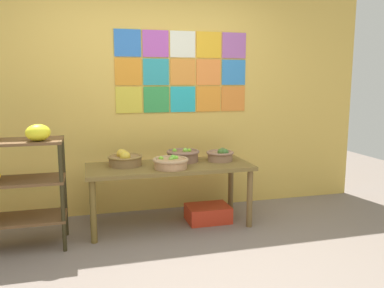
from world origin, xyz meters
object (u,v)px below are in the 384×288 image
fruit_basket_left (221,155)px  fruit_basket_right (171,163)px  display_table (169,172)px  produce_crate_under_table (208,213)px  fruit_basket_back_left (183,155)px  banana_shelf_unit (0,180)px  fruit_basket_centre (125,159)px

fruit_basket_left → fruit_basket_right: size_ratio=0.83×
display_table → produce_crate_under_table: (0.42, -0.01, -0.48)m
display_table → fruit_basket_left: 0.59m
fruit_basket_right → fruit_basket_back_left: 0.35m
banana_shelf_unit → fruit_basket_back_left: banana_shelf_unit is taller
fruit_basket_centre → fruit_basket_right: 0.49m
banana_shelf_unit → display_table: (1.55, 0.23, -0.07)m
display_table → produce_crate_under_table: bearing=-0.9°
fruit_basket_centre → fruit_basket_right: fruit_basket_centre is taller
fruit_basket_left → banana_shelf_unit: bearing=-172.2°
produce_crate_under_table → fruit_basket_back_left: bearing=147.8°
fruit_basket_centre → fruit_basket_back_left: size_ratio=0.99×
banana_shelf_unit → fruit_basket_right: (1.53, 0.08, 0.06)m
display_table → fruit_basket_left: bearing=6.2°
display_table → fruit_basket_left: fruit_basket_left is taller
banana_shelf_unit → fruit_basket_right: 1.53m
fruit_basket_left → fruit_basket_centre: size_ratio=0.84×
fruit_basket_centre → banana_shelf_unit: bearing=-164.0°
banana_shelf_unit → fruit_basket_centre: (1.11, 0.32, 0.06)m
fruit_basket_right → fruit_basket_left: bearing=19.8°
banana_shelf_unit → fruit_basket_centre: bearing=16.0°
display_table → fruit_basket_back_left: 0.27m
display_table → fruit_basket_right: size_ratio=4.74×
banana_shelf_unit → fruit_basket_left: 2.14m
banana_shelf_unit → produce_crate_under_table: bearing=6.4°
fruit_basket_back_left → banana_shelf_unit: bearing=-167.9°
produce_crate_under_table → banana_shelf_unit: bearing=-173.6°
fruit_basket_back_left → display_table: bearing=-141.3°
banana_shelf_unit → display_table: banana_shelf_unit is taller
fruit_basket_right → fruit_basket_centre: bearing=150.3°
display_table → fruit_basket_centre: (-0.44, 0.09, 0.14)m
banana_shelf_unit → fruit_basket_left: bearing=7.8°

